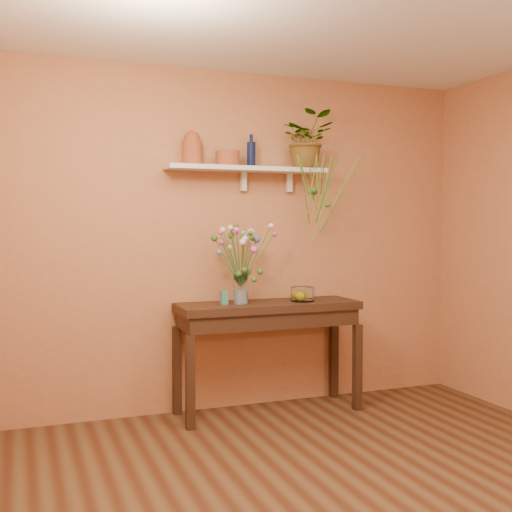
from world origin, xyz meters
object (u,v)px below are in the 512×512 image
Objects in this scene: spider_plant at (307,140)px; glass_bowl at (303,295)px; terracotta_jug at (192,149)px; blue_bottle at (251,154)px; bouquet at (242,247)px; sideboard at (268,318)px; glass_vase at (241,291)px.

spider_plant is 2.41× the size of glass_bowl.
terracotta_jug is 1.02× the size of blue_bottle.
bouquet reaches higher than glass_bowl.
spider_plant is at bearing 14.15° from sideboard.
blue_bottle is 0.56× the size of spider_plant.
blue_bottle is 0.49m from spider_plant.
glass_bowl is at bearing -0.15° from bouquet.
bouquet is at bearing -168.35° from spider_plant.
spider_plant reaches higher than blue_bottle.
glass_bowl reaches higher than sideboard.
glass_vase is 0.44× the size of bouquet.
blue_bottle is at bearing 49.88° from bouquet.
sideboard is 2.74× the size of bouquet.
terracotta_jug is at bearing 176.95° from spider_plant.
spider_plant is 0.87× the size of bouquet.
blue_bottle is (-0.09, 0.13, 1.30)m from sideboard.
glass_bowl is (-0.10, -0.13, -1.24)m from spider_plant.
glass_bowl is (0.52, -0.01, -0.05)m from glass_vase.
sideboard is 3.16× the size of spider_plant.
blue_bottle is at bearing 46.69° from glass_vase.
glass_vase is at bearing -133.31° from blue_bottle.
glass_bowl is (0.51, -0.00, -0.39)m from bouquet.
bouquet is at bearing -38.53° from glass_vase.
sideboard is 5.53× the size of terracotta_jug.
spider_plant is at bearing 10.84° from glass_vase.
sideboard is 0.34m from glass_bowl.
spider_plant is at bearing 11.65° from bouquet.
bouquet is at bearing 179.85° from glass_bowl.
spider_plant is at bearing -3.94° from blue_bottle.
sideboard is 1.31m from blue_bottle.
sideboard is 1.44m from terracotta_jug.
blue_bottle is at bearing 176.06° from spider_plant.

